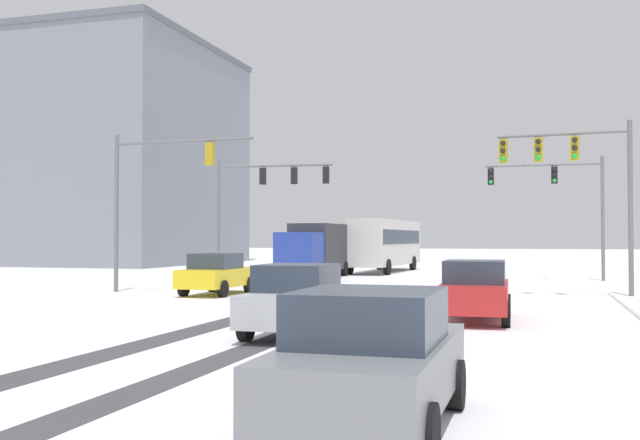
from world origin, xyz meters
The scene contains 13 objects.
wheel_track_left_lane centered at (1.25, 13.08, 0.00)m, with size 0.73×28.77×0.01m, color #424247.
wheel_track_right_lane centered at (-1.08, 13.08, 0.00)m, with size 0.89×28.77×0.01m, color #424247.
traffic_signal_near_left centered at (-8.26, 22.11, 4.44)m, with size 6.23×0.38×6.50m.
traffic_signal_far_right centered at (7.90, 36.10, 4.64)m, with size 6.05×0.44×6.50m.
traffic_signal_near_right centered at (8.10, 24.27, 4.75)m, with size 4.80×0.58×6.50m.
traffic_signal_far_left centered at (-7.43, 32.36, 4.80)m, with size 6.41×0.79×6.50m.
car_yellow_cab_lead centered at (-5.33, 21.95, 0.82)m, with size 1.84×4.10×1.62m.
car_red_second centered at (5.15, 15.60, 0.82)m, with size 1.94×4.16×1.62m.
car_silver_third centered at (1.54, 11.50, 0.82)m, with size 1.90×4.13×1.62m.
car_grey_fourth centered at (4.94, 3.98, 0.82)m, with size 1.84×4.10×1.62m.
bus_oncoming centered at (-2.96, 42.74, 1.99)m, with size 3.07×11.11×3.38m.
box_truck_delivery centered at (-5.19, 34.67, 1.63)m, with size 2.38×7.43×3.02m.
office_building_far_left_block centered at (-32.14, 52.06, 9.55)m, with size 23.62×20.55×19.08m.
Camera 1 is at (6.81, -4.27, 2.21)m, focal length 40.90 mm.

